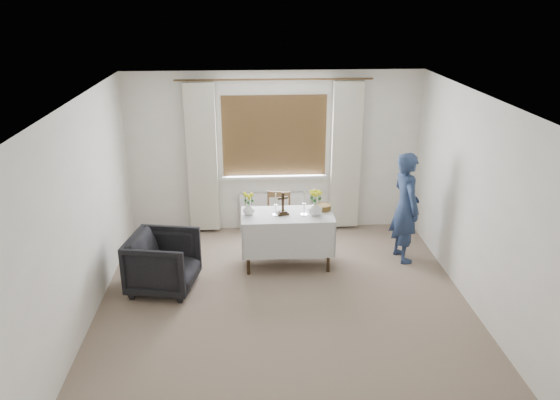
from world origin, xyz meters
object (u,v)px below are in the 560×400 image
at_px(armchair, 163,262).
at_px(flower_vase_left, 249,209).
at_px(altar_table, 287,240).
at_px(wooden_chair, 278,220).
at_px(person, 406,207).
at_px(wooden_cross, 283,204).
at_px(flower_vase_right, 315,208).

relative_size(armchair, flower_vase_left, 4.87).
distance_m(altar_table, wooden_chair, 0.65).
bearing_deg(person, wooden_cross, 83.17).
relative_size(armchair, person, 0.52).
distance_m(person, flower_vase_right, 1.29).
height_order(armchair, person, person).
xyz_separation_m(person, flower_vase_left, (-2.16, -0.08, 0.06)).
relative_size(wooden_cross, flower_vase_right, 1.60).
bearing_deg(wooden_cross, flower_vase_right, -20.82).
bearing_deg(flower_vase_right, wooden_cross, 175.43).
distance_m(wooden_chair, wooden_cross, 0.83).
xyz_separation_m(wooden_chair, wooden_cross, (0.03, -0.65, 0.52)).
bearing_deg(wooden_cross, armchair, -176.98).
distance_m(armchair, flower_vase_right, 2.10).
bearing_deg(flower_vase_right, altar_table, 172.95).
relative_size(altar_table, wooden_cross, 3.93).
height_order(altar_table, person, person).
bearing_deg(wooden_chair, armchair, -131.62).
relative_size(altar_table, person, 0.79).
bearing_deg(flower_vase_left, armchair, -152.60).
distance_m(wooden_cross, flower_vase_left, 0.46).
distance_m(altar_table, person, 1.70).
bearing_deg(armchair, person, -68.08).
bearing_deg(flower_vase_left, wooden_chair, 56.13).
height_order(altar_table, wooden_chair, wooden_chair).
bearing_deg(flower_vase_right, wooden_chair, 124.10).
bearing_deg(altar_table, person, 3.33).
distance_m(armchair, wooden_cross, 1.73).
distance_m(altar_table, wooden_cross, 0.54).
distance_m(flower_vase_left, flower_vase_right, 0.89).
bearing_deg(wooden_chair, flower_vase_right, -45.77).
xyz_separation_m(armchair, flower_vase_right, (1.98, 0.51, 0.49)).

